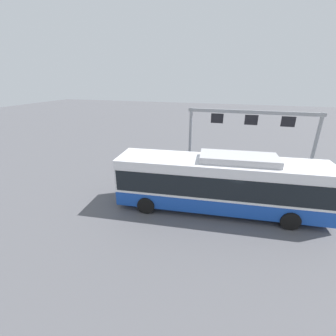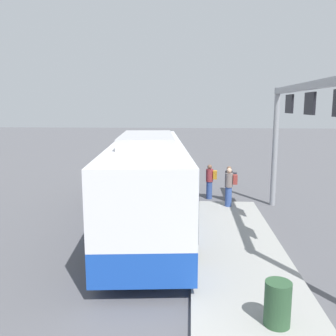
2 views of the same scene
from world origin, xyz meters
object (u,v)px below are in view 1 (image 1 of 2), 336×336
bus_main (220,182)px  person_waiting_near (178,169)px  trash_bin (328,190)px  person_waiting_mid (196,169)px  person_boarding (169,172)px

bus_main → person_waiting_near: bearing=-51.3°
bus_main → trash_bin: 7.54m
person_waiting_mid → trash_bin: 8.58m
person_waiting_near → trash_bin: bearing=102.2°
person_waiting_near → person_waiting_mid: person_waiting_mid is taller
person_waiting_near → person_boarding: bearing=-14.1°
bus_main → trash_bin: (-6.65, -3.34, -1.20)m
person_boarding → bus_main: bearing=59.9°
person_boarding → person_waiting_mid: person_waiting_mid is taller
person_waiting_mid → trash_bin: person_waiting_mid is taller
person_waiting_near → trash_bin: person_waiting_near is taller
trash_bin → bus_main: bearing=26.7°
person_boarding → trash_bin: person_boarding is taller
trash_bin → person_waiting_near: bearing=-0.4°
person_boarding → person_waiting_mid: (-1.84, -0.73, 0.16)m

